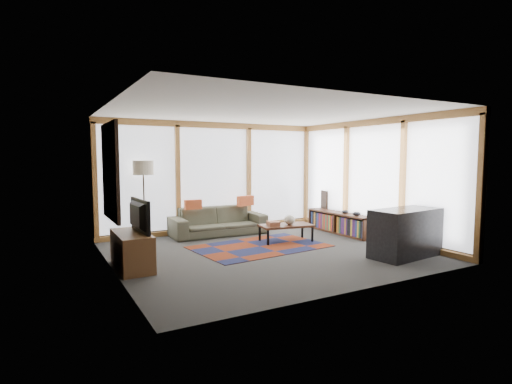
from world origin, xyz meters
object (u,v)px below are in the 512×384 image
floor_lamp (144,201)px  bookshelf (339,223)px  tv_console (132,250)px  television (134,216)px  coffee_table (286,233)px  bar_counter (405,233)px  sofa (218,221)px

floor_lamp → bookshelf: bearing=-17.6°
tv_console → television: size_ratio=1.24×
television → tv_console: bearing=81.4°
floor_lamp → tv_console: bearing=-108.7°
bookshelf → coffee_table: bearing=-173.6°
floor_lamp → coffee_table: (2.59, -1.52, -0.67)m
coffee_table → bar_counter: (1.17, -2.10, 0.25)m
television → bar_counter: television is taller
bookshelf → bar_counter: size_ratio=1.44×
tv_console → coffee_table: bearing=8.8°
tv_console → bar_counter: 4.73m
coffee_table → television: size_ratio=1.16×
tv_console → bar_counter: size_ratio=0.85×
sofa → coffee_table: (0.95, -1.38, -0.14)m
bookshelf → tv_console: size_ratio=1.69×
sofa → television: 3.00m
sofa → coffee_table: sofa is taller
bookshelf → television: (-4.84, -0.69, 0.60)m
tv_console → floor_lamp: bearing=71.3°
floor_lamp → bookshelf: 4.45m
sofa → bar_counter: bearing=-57.2°
tv_console → bar_counter: (4.45, -1.59, 0.14)m
bookshelf → tv_console: tv_console is taller
floor_lamp → coffee_table: bearing=-30.4°
floor_lamp → bookshelf: size_ratio=0.87×
coffee_table → tv_console: (-3.28, -0.51, 0.11)m
bookshelf → tv_console: bearing=-172.0°
sofa → bar_counter: size_ratio=1.60×
sofa → tv_console: sofa is taller
bookshelf → television: 4.92m
sofa → floor_lamp: floor_lamp is taller
sofa → television: size_ratio=2.33×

